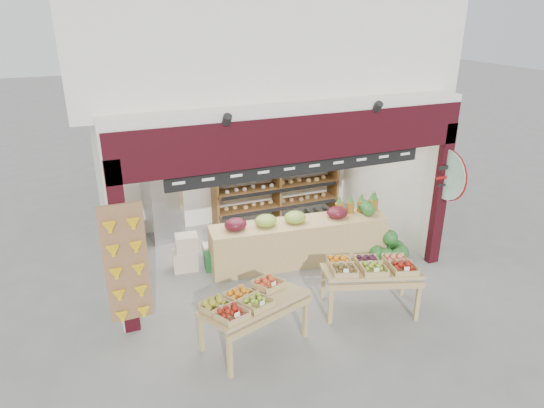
{
  "coord_description": "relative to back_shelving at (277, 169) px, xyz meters",
  "views": [
    {
      "loc": [
        -3.09,
        -7.38,
        4.47
      ],
      "look_at": [
        -0.16,
        -0.2,
        1.29
      ],
      "focal_mm": 32.0,
      "sensor_mm": 36.0,
      "label": 1
    }
  ],
  "objects": [
    {
      "name": "ground",
      "position": [
        -0.83,
        -1.93,
        -1.16
      ],
      "size": [
        60.0,
        60.0,
        0.0
      ],
      "primitive_type": "plane",
      "color": "slate",
      "rests_on": "ground"
    },
    {
      "name": "shop_structure",
      "position": [
        -0.83,
        -0.32,
        2.77
      ],
      "size": [
        6.36,
        5.12,
        5.4
      ],
      "color": "white",
      "rests_on": "ground"
    },
    {
      "name": "banana_board",
      "position": [
        -3.56,
        -3.1,
        -0.04
      ],
      "size": [
        0.6,
        0.15,
        1.8
      ],
      "color": "olive",
      "rests_on": "ground"
    },
    {
      "name": "gift_sign",
      "position": [
        1.92,
        -3.08,
        0.59
      ],
      "size": [
        0.04,
        0.93,
        0.92
      ],
      "color": "silver",
      "rests_on": "ground"
    },
    {
      "name": "back_shelving",
      "position": [
        0.0,
        0.0,
        0.0
      ],
      "size": [
        2.9,
        0.48,
        1.8
      ],
      "color": "brown",
      "rests_on": "ground"
    },
    {
      "name": "refrigerator",
      "position": [
        -2.53,
        -0.06,
        -0.32
      ],
      "size": [
        0.72,
        0.72,
        1.67
      ],
      "primitive_type": "cube",
      "rotation": [
        0.0,
        0.0,
        0.11
      ],
      "color": "silver",
      "rests_on": "ground"
    },
    {
      "name": "cardboard_stack",
      "position": [
        -2.19,
        -1.52,
        -0.91
      ],
      "size": [
        1.02,
        0.74,
        0.68
      ],
      "color": "beige",
      "rests_on": "ground"
    },
    {
      "name": "mid_counter",
      "position": [
        -0.42,
        -2.05,
        -0.7
      ],
      "size": [
        3.35,
        1.0,
        1.04
      ],
      "color": "tan",
      "rests_on": "ground"
    },
    {
      "name": "display_table_left",
      "position": [
        -2.12,
        -3.98,
        -0.44
      ],
      "size": [
        1.61,
        1.2,
        0.94
      ],
      "color": "tan",
      "rests_on": "ground"
    },
    {
      "name": "display_table_right",
      "position": [
        -0.05,
        -3.85,
        -0.42
      ],
      "size": [
        1.63,
        1.23,
        0.94
      ],
      "color": "tan",
      "rests_on": "ground"
    },
    {
      "name": "watermelon_pile",
      "position": [
        1.22,
        -2.56,
        -0.94
      ],
      "size": [
        0.79,
        0.76,
        0.58
      ],
      "color": "#1A4E1C",
      "rests_on": "ground"
    }
  ]
}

